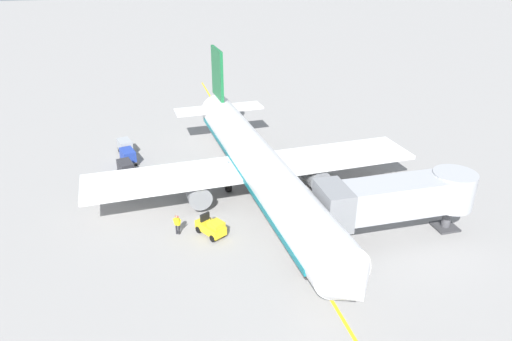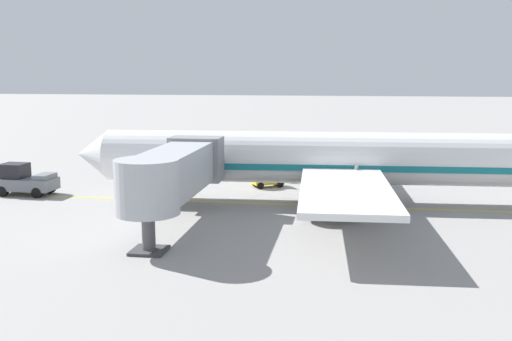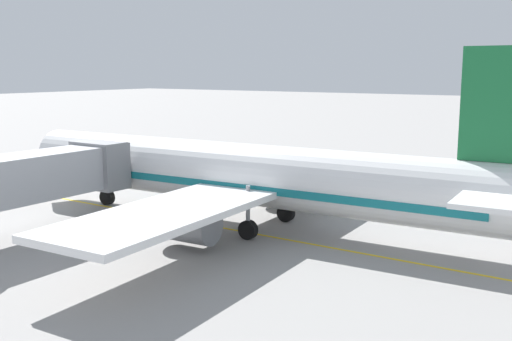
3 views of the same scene
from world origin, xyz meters
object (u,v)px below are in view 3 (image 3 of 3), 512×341
object	(u,v)px
parked_airliner	(243,175)
ground_crew_wing_walker	(253,184)
baggage_tug_lead	(225,191)
baggage_cart_second_in_train	(421,193)
baggage_cart_front	(379,188)
pushback_tractor	(6,174)
safety_cone_nose_left	(108,179)
baggage_cart_tail_end	(509,203)
jet_bridge	(29,177)
baggage_cart_third_in_train	(463,198)

from	to	relation	value
parked_airliner	ground_crew_wing_walker	xyz separation A→B (m)	(7.67, 4.46, -2.23)
parked_airliner	ground_crew_wing_walker	distance (m)	9.15
baggage_tug_lead	baggage_cart_second_in_train	size ratio (longest dim) A/B	0.93
baggage_cart_front	baggage_cart_second_in_train	distance (m)	3.06
baggage_cart_front	ground_crew_wing_walker	size ratio (longest dim) A/B	1.76
pushback_tractor	baggage_tug_lead	world-z (taller)	pushback_tractor
parked_airliner	pushback_tractor	distance (m)	23.36
pushback_tractor	ground_crew_wing_walker	size ratio (longest dim) A/B	2.65
safety_cone_nose_left	baggage_cart_tail_end	bearing A→B (deg)	-78.93
baggage_cart_front	baggage_cart_tail_end	bearing A→B (deg)	-88.48
ground_crew_wing_walker	jet_bridge	bearing A→B (deg)	164.53
ground_crew_wing_walker	safety_cone_nose_left	size ratio (longest dim) A/B	2.86
baggage_cart_front	baggage_cart_third_in_train	bearing A→B (deg)	-90.44
jet_bridge	safety_cone_nose_left	world-z (taller)	jet_bridge
baggage_cart_second_in_train	baggage_cart_tail_end	world-z (taller)	same
baggage_tug_lead	baggage_cart_tail_end	xyz separation A→B (m)	(6.45, -18.35, 0.24)
baggage_cart_third_in_train	baggage_cart_tail_end	world-z (taller)	same
safety_cone_nose_left	parked_airliner	bearing A→B (deg)	-106.84
baggage_cart_tail_end	ground_crew_wing_walker	distance (m)	17.98
baggage_cart_third_in_train	ground_crew_wing_walker	xyz separation A→B (m)	(-3.61, 14.70, 0.00)
baggage_tug_lead	baggage_cart_tail_end	distance (m)	19.45
pushback_tractor	baggage_cart_tail_end	size ratio (longest dim) A/B	1.51
ground_crew_wing_walker	pushback_tractor	bearing A→B (deg)	113.96
parked_airliner	baggage_cart_front	distance (m)	12.27
parked_airliner	ground_crew_wing_walker	world-z (taller)	parked_airliner
jet_bridge	safety_cone_nose_left	distance (m)	17.02
baggage_cart_tail_end	ground_crew_wing_walker	bearing A→B (deg)	102.50
jet_bridge	baggage_cart_tail_end	world-z (taller)	jet_bridge
baggage_tug_lead	baggage_cart_front	size ratio (longest dim) A/B	0.93
baggage_cart_tail_end	jet_bridge	bearing A→B (deg)	132.39
ground_crew_wing_walker	safety_cone_nose_left	xyz separation A→B (m)	(-2.20, 13.60, -0.66)
baggage_tug_lead	baggage_cart_second_in_train	world-z (taller)	baggage_tug_lead
pushback_tractor	safety_cone_nose_left	size ratio (longest dim) A/B	7.60
pushback_tractor	baggage_cart_front	bearing A→B (deg)	-66.36
baggage_cart_second_in_train	baggage_cart_front	bearing A→B (deg)	93.76
baggage_tug_lead	ground_crew_wing_walker	bearing A→B (deg)	-17.11
pushback_tractor	parked_airliner	bearing A→B (deg)	-88.31
baggage_cart_second_in_train	baggage_cart_third_in_train	size ratio (longest dim) A/B	1.00
parked_airliner	baggage_cart_front	xyz separation A→B (m)	(11.32, -4.18, -2.24)
baggage_cart_third_in_train	ground_crew_wing_walker	world-z (taller)	ground_crew_wing_walker
baggage_cart_front	baggage_cart_tail_end	world-z (taller)	same
baggage_cart_third_in_train	baggage_cart_tail_end	size ratio (longest dim) A/B	1.00
safety_cone_nose_left	baggage_tug_lead	bearing A→B (deg)	-91.61
jet_bridge	pushback_tractor	xyz separation A→B (m)	(7.88, 14.31, -2.35)
pushback_tractor	baggage_cart_third_in_train	distance (m)	35.57
parked_airliner	baggage_cart_second_in_train	distance (m)	13.79
pushback_tractor	baggage_cart_tail_end	bearing A→B (deg)	-71.38
baggage_tug_lead	ground_crew_wing_walker	world-z (taller)	ground_crew_wing_walker
jet_bridge	baggage_cart_front	xyz separation A→B (m)	(19.89, -13.13, -2.50)
pushback_tractor	baggage_tug_lead	size ratio (longest dim) A/B	1.62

